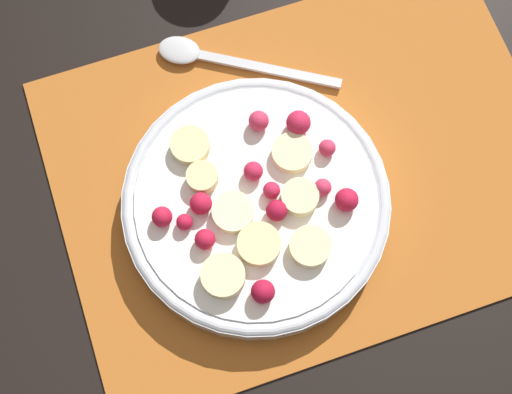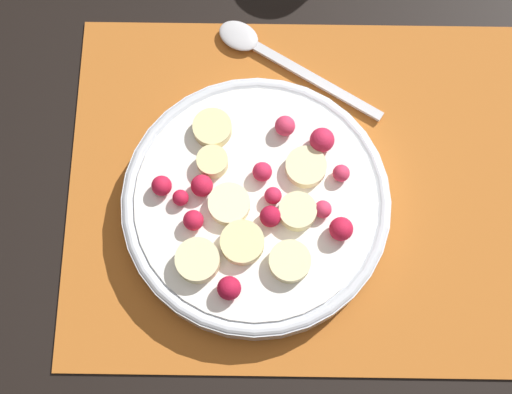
{
  "view_description": "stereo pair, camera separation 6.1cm",
  "coord_description": "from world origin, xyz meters",
  "views": [
    {
      "loc": [
        -0.11,
        -0.19,
        0.62
      ],
      "look_at": [
        -0.06,
        -0.02,
        0.04
      ],
      "focal_mm": 50.0,
      "sensor_mm": 36.0,
      "label": 1
    },
    {
      "loc": [
        -0.05,
        -0.2,
        0.62
      ],
      "look_at": [
        -0.06,
        -0.02,
        0.04
      ],
      "focal_mm": 50.0,
      "sensor_mm": 36.0,
      "label": 2
    }
  ],
  "objects": [
    {
      "name": "spoon",
      "position": [
        -0.05,
        0.13,
        0.01
      ],
      "size": [
        0.16,
        0.11,
        0.01
      ],
      "rotation": [
        0.0,
        0.0,
        2.59
      ],
      "color": "silver",
      "rests_on": "placemat"
    },
    {
      "name": "fruit_bowl",
      "position": [
        -0.06,
        -0.02,
        0.02
      ],
      "size": [
        0.23,
        0.23,
        0.05
      ],
      "color": "silver",
      "rests_on": "placemat"
    },
    {
      "name": "ground_plane",
      "position": [
        0.0,
        0.0,
        0.0
      ],
      "size": [
        3.0,
        3.0,
        0.0
      ],
      "primitive_type": "plane",
      "color": "black"
    },
    {
      "name": "placemat",
      "position": [
        0.0,
        0.0,
        0.0
      ],
      "size": [
        0.46,
        0.34,
        0.01
      ],
      "color": "#B26023",
      "rests_on": "ground_plane"
    }
  ]
}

